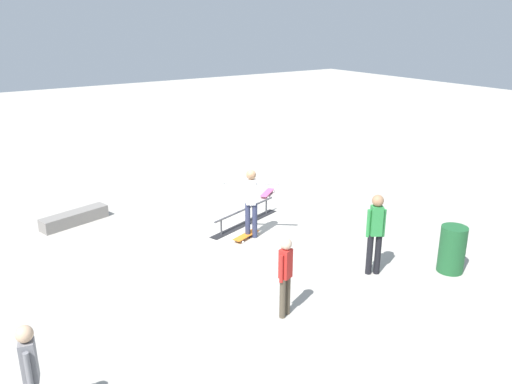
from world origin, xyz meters
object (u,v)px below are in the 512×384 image
(skater_main, at_px, (251,199))
(bystander_red_shirt, at_px, (285,273))
(skate_ledge, at_px, (75,218))
(bystander_green_shirt, at_px, (376,230))
(loose_skateboard_pink, at_px, (267,193))
(grind_rail, at_px, (245,217))
(trash_bin, at_px, (452,249))
(skateboard_main, at_px, (246,235))
(bystander_grey_shirt, at_px, (31,374))

(skater_main, height_order, bystander_red_shirt, skater_main)
(skate_ledge, xyz_separation_m, skater_main, (-3.26, 3.24, 0.82))
(skater_main, height_order, bystander_green_shirt, bystander_green_shirt)
(bystander_red_shirt, xyz_separation_m, loose_skateboard_pink, (-3.51, -5.48, -0.77))
(skate_ledge, distance_m, bystander_green_shirt, 7.57)
(skater_main, bearing_deg, grind_rail, 104.99)
(grind_rail, distance_m, skate_ledge, 4.35)
(bystander_red_shirt, bearing_deg, grind_rail, -133.52)
(skater_main, relative_size, trash_bin, 1.70)
(skateboard_main, bearing_deg, trash_bin, -75.88)
(bystander_green_shirt, xyz_separation_m, loose_skateboard_pink, (-1.05, -5.23, -0.89))
(skateboard_main, height_order, trash_bin, trash_bin)
(loose_skateboard_pink, bearing_deg, skater_main, 10.70)
(skate_ledge, relative_size, bystander_red_shirt, 1.16)
(bystander_grey_shirt, relative_size, loose_skateboard_pink, 2.04)
(skate_ledge, bearing_deg, grind_rail, 145.73)
(bystander_grey_shirt, bearing_deg, bystander_green_shirt, -68.98)
(skater_main, bearing_deg, bystander_red_shirt, -76.10)
(skateboard_main, bearing_deg, bystander_grey_shirt, -167.05)
(bystander_red_shirt, bearing_deg, bystander_grey_shirt, -14.38)
(bystander_green_shirt, height_order, bystander_grey_shirt, bystander_green_shirt)
(bystander_red_shirt, xyz_separation_m, trash_bin, (-3.86, 0.58, -0.35))
(skater_main, distance_m, bystander_red_shirt, 3.49)
(grind_rail, relative_size, skater_main, 1.42)
(skate_ledge, bearing_deg, skater_main, 135.22)
(skate_ledge, distance_m, loose_skateboard_pink, 5.44)
(skateboard_main, xyz_separation_m, bystander_red_shirt, (1.27, 3.20, 0.77))
(skateboard_main, distance_m, trash_bin, 4.60)
(loose_skateboard_pink, height_order, trash_bin, trash_bin)
(grind_rail, relative_size, loose_skateboard_pink, 3.13)
(grind_rail, xyz_separation_m, bystander_green_shirt, (-0.71, 3.72, 0.78))
(bystander_green_shirt, distance_m, bystander_red_shirt, 2.47)
(skate_ledge, xyz_separation_m, loose_skateboard_pink, (-5.36, 0.94, -0.08))
(bystander_grey_shirt, distance_m, bystander_red_shirt, 4.24)
(bystander_green_shirt, relative_size, bystander_red_shirt, 1.15)
(skate_ledge, relative_size, skateboard_main, 2.11)
(bystander_grey_shirt, xyz_separation_m, bystander_red_shirt, (-4.22, -0.40, -0.04))
(skater_main, relative_size, bystander_red_shirt, 1.13)
(skate_ledge, distance_m, skateboard_main, 4.49)
(skateboard_main, distance_m, loose_skateboard_pink, 3.19)
(grind_rail, distance_m, skater_main, 1.17)
(skateboard_main, height_order, bystander_grey_shirt, bystander_grey_shirt)
(skater_main, distance_m, trash_bin, 4.52)
(bystander_grey_shirt, bearing_deg, skater_main, -42.05)
(skater_main, distance_m, skateboard_main, 0.91)
(loose_skateboard_pink, bearing_deg, bystander_green_shirt, 41.73)
(grind_rail, xyz_separation_m, skate_ledge, (3.59, -2.45, -0.03))
(skate_ledge, height_order, skateboard_main, skate_ledge)
(skate_ledge, relative_size, bystander_green_shirt, 1.01)
(skater_main, distance_m, bystander_green_shirt, 3.12)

